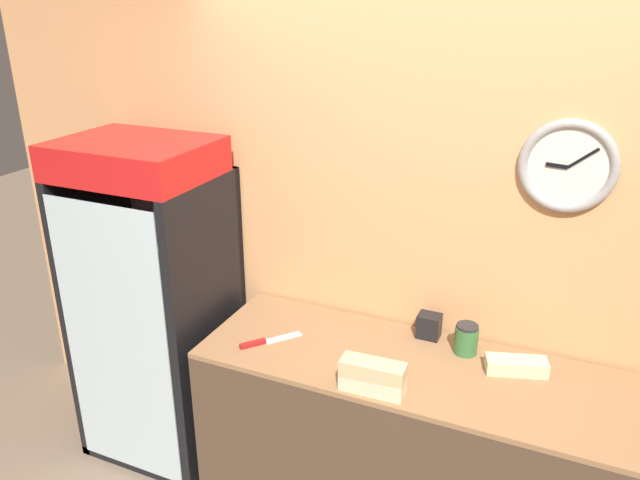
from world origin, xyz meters
name	(u,v)px	position (x,y,z in m)	size (l,w,h in m)	color
wall_back	(437,243)	(0.01, 1.27, 1.35)	(5.20, 0.10, 2.70)	tan
prep_counter	(403,443)	(0.00, 0.89, 0.45)	(1.94, 0.68, 0.90)	#4C3828
beverage_cooler	(159,286)	(-1.43, 0.94, 0.99)	(0.75, 0.65, 1.81)	black
sandwich_stack_bottom	(372,384)	(-0.08, 0.63, 0.94)	(0.28, 0.11, 0.07)	beige
sandwich_stack_middle	(373,370)	(-0.08, 0.63, 1.01)	(0.28, 0.11, 0.07)	tan
sandwich_flat_left	(516,366)	(0.46, 1.02, 0.94)	(0.28, 0.18, 0.07)	beige
chefs_knife	(262,342)	(-0.69, 0.77, 0.91)	(0.23, 0.27, 0.02)	silver
condiment_jar	(466,339)	(0.22, 1.09, 0.98)	(0.11, 0.11, 0.15)	#336B38
napkin_dispenser	(429,326)	(0.02, 1.16, 0.96)	(0.11, 0.09, 0.12)	black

